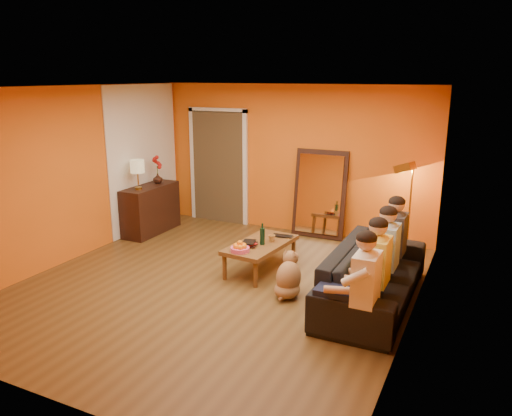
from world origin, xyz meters
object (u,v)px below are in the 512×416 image
at_px(sofa, 373,275).
at_px(person_far_left, 366,287).
at_px(person_mid_right, 387,254).
at_px(laptop, 282,237).
at_px(person_mid_left, 377,269).
at_px(dog, 289,274).
at_px(table_lamp, 138,175).
at_px(tumbler, 272,238).
at_px(person_far_right, 396,241).
at_px(sideboard, 151,209).
at_px(mirror_frame, 320,194).
at_px(vase, 158,178).
at_px(coffee_table, 261,257).
at_px(wine_bottle, 262,234).
at_px(floor_lamp, 410,210).

bearing_deg(sofa, person_far_left, -172.59).
relative_size(person_mid_right, laptop, 3.98).
bearing_deg(person_mid_left, dog, 173.06).
height_order(table_lamp, laptop, table_lamp).
distance_m(sofa, tumbler, 1.64).
bearing_deg(sofa, person_mid_right, -52.43).
xyz_separation_m(person_mid_left, tumbler, (-1.70, 0.89, -0.14)).
height_order(table_lamp, person_far_right, table_lamp).
bearing_deg(sideboard, mirror_frame, 21.16).
xyz_separation_m(mirror_frame, table_lamp, (-2.79, -1.38, 0.34)).
distance_m(dog, person_mid_right, 1.25).
xyz_separation_m(person_far_left, vase, (-4.37, 2.37, 0.33)).
bearing_deg(mirror_frame, coffee_table, -97.33).
xyz_separation_m(dog, person_far_left, (1.13, -0.69, 0.31)).
bearing_deg(person_mid_right, dog, -160.01).
bearing_deg(person_far_right, coffee_table, -169.65).
bearing_deg(mirror_frame, wine_bottle, -95.68).
height_order(floor_lamp, laptop, floor_lamp).
bearing_deg(tumbler, person_mid_right, -11.20).
bearing_deg(person_far_right, vase, 170.58).
relative_size(table_lamp, person_mid_right, 0.42).
height_order(coffee_table, laptop, laptop).
bearing_deg(dog, person_far_right, 18.46).
relative_size(sideboard, sofa, 0.50).
xyz_separation_m(floor_lamp, person_far_right, (0.03, -1.27, -0.11)).
bearing_deg(tumbler, laptop, 75.38).
height_order(mirror_frame, dog, mirror_frame).
distance_m(wine_bottle, laptop, 0.44).
relative_size(floor_lamp, vase, 8.09).
height_order(coffee_table, dog, dog).
xyz_separation_m(mirror_frame, person_mid_right, (1.58, -2.10, -0.15)).
bearing_deg(floor_lamp, person_mid_left, -66.25).
height_order(coffee_table, floor_lamp, floor_lamp).
relative_size(mirror_frame, person_mid_right, 1.25).
relative_size(mirror_frame, table_lamp, 2.98).
height_order(person_mid_right, person_far_right, same).
xyz_separation_m(person_mid_right, vase, (-4.37, 1.27, 0.33)).
height_order(table_lamp, person_mid_left, table_lamp).
xyz_separation_m(dog, person_far_right, (1.13, 0.96, 0.31)).
distance_m(mirror_frame, coffee_table, 1.98).
distance_m(sideboard, wine_bottle, 2.74).
height_order(dog, person_mid_right, person_mid_right).
height_order(person_mid_right, laptop, person_mid_right).
bearing_deg(table_lamp, laptop, -3.31).
xyz_separation_m(sofa, laptop, (-1.51, 0.67, 0.08)).
relative_size(dog, wine_bottle, 1.92).
bearing_deg(table_lamp, person_far_right, -2.29).
relative_size(person_far_left, person_mid_right, 1.00).
xyz_separation_m(sideboard, laptop, (2.73, -0.46, 0.01)).
height_order(table_lamp, vase, table_lamp).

